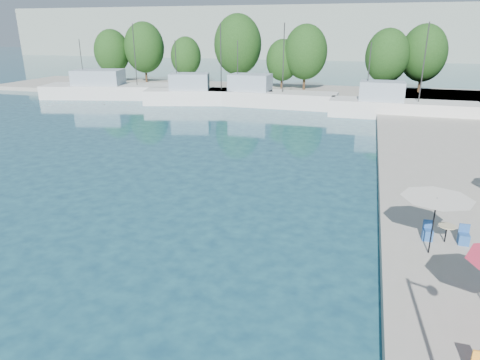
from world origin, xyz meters
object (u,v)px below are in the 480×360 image
(trawler_02, at_px, (206,95))
(trawler_03, at_px, (266,97))
(trawler_04, at_px, (398,108))
(umbrella_white, at_px, (436,204))
(trawler_01, at_px, (119,90))

(trawler_02, distance_m, trawler_03, 7.84)
(trawler_04, bearing_deg, trawler_03, 168.21)
(trawler_04, bearing_deg, umbrella_white, -90.45)
(trawler_01, xyz_separation_m, trawler_02, (13.45, -1.22, 0.00))
(umbrella_white, bearing_deg, trawler_03, 112.96)
(trawler_03, xyz_separation_m, trawler_04, (15.51, -3.30, 0.00))
(trawler_04, xyz_separation_m, umbrella_white, (-0.38, -32.41, 1.65))
(trawler_01, height_order, trawler_04, same)
(trawler_01, xyz_separation_m, trawler_03, (21.27, -0.64, 0.00))
(trawler_04, bearing_deg, trawler_01, 174.10)
(trawler_01, distance_m, trawler_03, 21.28)
(trawler_01, bearing_deg, umbrella_white, -58.77)
(trawler_02, xyz_separation_m, umbrella_white, (22.94, -35.12, 1.65))
(trawler_02, distance_m, umbrella_white, 41.98)
(trawler_02, bearing_deg, trawler_04, -22.36)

